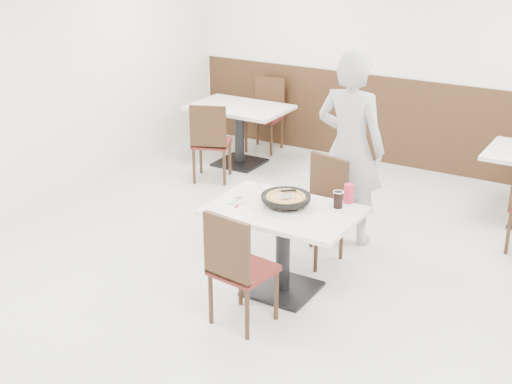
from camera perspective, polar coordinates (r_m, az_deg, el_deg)
The scene contains 20 objects.
floor at distance 6.22m, azimuth 1.03°, elevation -7.17°, with size 7.00×7.00×0.00m, color #A7A7A2.
wall_back at distance 8.82m, azimuth 12.67°, elevation 10.68°, with size 6.00×0.04×2.80m, color silver.
wall_left at distance 7.58m, azimuth -19.21°, elevation 8.27°, with size 0.04×7.00×2.80m, color silver.
wainscot_back at distance 8.99m, azimuth 12.19°, elevation 5.34°, with size 5.90×0.03×1.10m, color black.
main_table at distance 5.91m, azimuth 2.16°, elevation -4.69°, with size 1.20×0.80×0.75m, color silver, non-canonical shape.
chair_near at distance 5.43m, azimuth -1.01°, elevation -6.01°, with size 0.42×0.42×0.95m, color black, non-canonical shape.
chair_far at distance 6.43m, azimuth 4.70°, elevation -1.54°, with size 0.42×0.42×0.95m, color black, non-canonical shape.
trivet at distance 5.76m, azimuth 2.86°, elevation -1.15°, with size 0.12×0.12×0.04m, color black.
pizza_pan at distance 5.81m, azimuth 2.40°, elevation -0.67°, with size 0.38×0.38×0.01m, color black.
pizza at distance 5.79m, azimuth 2.40°, elevation -0.59°, with size 0.34×0.34×0.02m, color #B98C3E.
pizza_server at distance 5.76m, azimuth 2.40°, elevation -0.34°, with size 0.08×0.11×0.00m, color silver.
napkin at distance 5.88m, azimuth -2.01°, elevation -0.81°, with size 0.17×0.17×0.00m, color white.
side_plate at distance 5.89m, azimuth -1.90°, elevation -0.72°, with size 0.17×0.17×0.01m, color white.
fork at distance 5.85m, azimuth -1.66°, elevation -0.75°, with size 0.01×0.14×0.00m, color silver.
cola_glass at distance 5.79m, azimuth 6.59°, elevation -0.63°, with size 0.08×0.08×0.13m, color black.
red_cup at distance 5.90m, azimuth 7.44°, elevation -0.11°, with size 0.08×0.08×0.16m, color #AC1F37.
diner_person at distance 6.72m, azimuth 7.54°, elevation 3.48°, with size 0.67×0.44×1.85m, color #A1A2A6.
bg_table_left at distance 8.93m, azimuth -1.32°, elevation 4.56°, with size 1.20×0.80×0.75m, color silver, non-canonical shape.
bg_chair_left_near at distance 8.39m, azimuth -3.56°, elevation 4.09°, with size 0.42×0.42×0.95m, color black, non-canonical shape.
bg_chair_left_far at distance 9.43m, azimuth 0.66°, elevation 6.12°, with size 0.42×0.42×0.95m, color black, non-canonical shape.
Camera 1 is at (2.69, -4.74, 3.00)m, focal length 50.00 mm.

